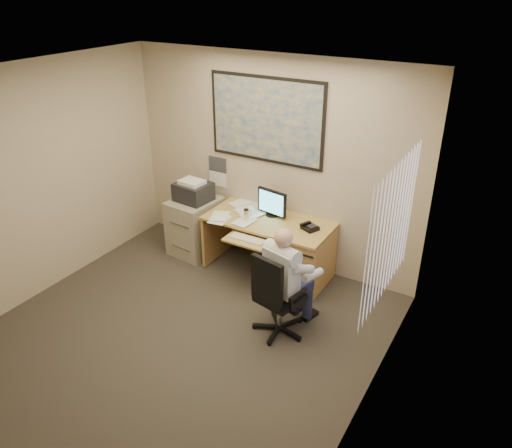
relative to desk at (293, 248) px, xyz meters
The scene contains 8 objects.
room_shell 2.17m from the desk, 105.15° to the right, with size 4.00×4.50×2.70m.
desk is the anchor object (origin of this frame).
world_map 1.61m from the desk, 150.34° to the left, with size 1.56×0.03×1.06m, color #1E4C93.
wall_calendar 1.52m from the desk, 165.67° to the left, with size 0.28×0.01×0.42m, color white.
window_blinds 2.14m from the desk, 36.99° to the right, with size 0.06×1.40×1.30m, color beige, non-canonical shape.
filing_cabinet 1.47m from the desk, behind, with size 0.61×0.71×1.07m.
office_chair 1.13m from the desk, 70.89° to the right, with size 0.70×0.70×0.99m.
person 1.06m from the desk, 70.04° to the right, with size 0.51×0.73×1.24m, color silver, non-canonical shape.
Camera 1 is at (2.86, -3.02, 3.50)m, focal length 35.00 mm.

